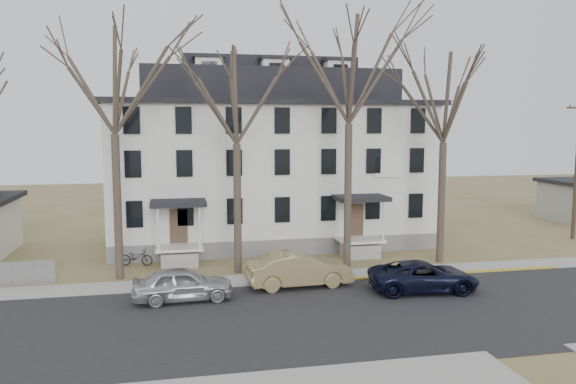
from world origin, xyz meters
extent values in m
plane|color=olive|center=(0.00, 0.00, 0.00)|extent=(120.00, 120.00, 0.00)
cube|color=#27272A|center=(0.00, 2.00, 0.00)|extent=(120.00, 10.00, 0.04)
cube|color=#A09F97|center=(0.00, 8.00, 0.00)|extent=(120.00, 2.00, 0.08)
cube|color=gold|center=(5.00, 7.10, 0.00)|extent=(14.00, 0.25, 0.06)
cube|color=slate|center=(-2.00, 18.00, 0.50)|extent=(20.00, 10.00, 1.00)
cube|color=silver|center=(-2.00, 18.00, 5.00)|extent=(20.00, 10.00, 8.00)
cube|color=black|center=(-2.00, 18.00, 9.10)|extent=(20.80, 10.80, 0.30)
cube|color=black|center=(-2.00, 18.00, 10.25)|extent=(16.00, 7.00, 2.00)
cube|color=black|center=(-2.00, 18.00, 11.65)|extent=(11.00, 4.50, 0.80)
cube|color=white|center=(-8.00, 12.04, 1.00)|extent=(2.60, 2.00, 0.16)
cube|color=white|center=(2.50, 12.04, 1.00)|extent=(2.60, 2.00, 0.16)
cube|color=white|center=(4.50, 12.92, 5.20)|extent=(1.60, 0.08, 1.20)
cylinder|color=#473B31|center=(-11.00, 9.80, 3.64)|extent=(0.40, 0.40, 7.28)
cylinder|color=#473B31|center=(-5.00, 9.80, 3.38)|extent=(0.40, 0.40, 6.76)
cylinder|color=#473B31|center=(1.00, 9.80, 3.90)|extent=(0.40, 0.40, 7.80)
cylinder|color=#473B31|center=(6.50, 9.80, 3.38)|extent=(0.40, 0.40, 6.76)
imported|color=#ADADAF|center=(-7.95, 5.40, 0.74)|extent=(4.46, 1.98, 1.49)
imported|color=#8F7D4F|center=(-2.45, 6.53, 0.83)|extent=(5.11, 2.03, 1.66)
imported|color=black|center=(3.05, 4.58, 0.70)|extent=(5.24, 2.81, 1.40)
imported|color=black|center=(-10.34, 12.20, 0.48)|extent=(1.94, 1.08, 0.96)
camera|label=1|loc=(-8.29, -19.03, 7.66)|focal=35.00mm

